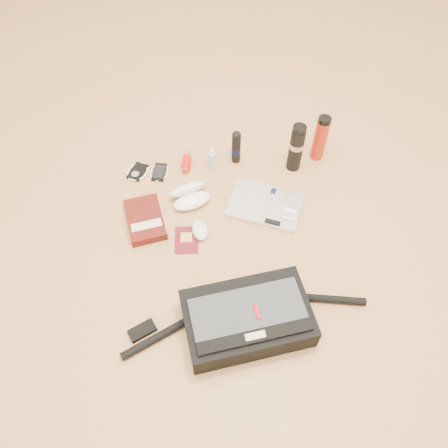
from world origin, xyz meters
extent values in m
plane|color=#B8814C|center=(0.00, 0.00, 0.00)|extent=(4.00, 4.00, 0.00)
cube|color=black|center=(0.05, -0.30, 0.05)|extent=(0.45, 0.32, 0.10)
cube|color=#313338|center=(0.05, -0.31, 0.11)|extent=(0.40, 0.24, 0.01)
cube|color=black|center=(0.06, -0.39, 0.11)|extent=(0.37, 0.10, 0.01)
cube|color=beige|center=(0.06, -0.39, 0.11)|extent=(0.07, 0.03, 0.01)
cube|color=#C30009|center=(0.07, -0.31, 0.11)|extent=(0.02, 0.06, 0.02)
cylinder|color=black|center=(-0.26, -0.33, 0.01)|extent=(0.24, 0.14, 0.03)
cylinder|color=black|center=(0.35, -0.24, 0.01)|extent=(0.26, 0.07, 0.03)
cube|color=black|center=(-0.31, -0.30, 0.01)|extent=(0.10, 0.08, 0.02)
cube|color=silver|center=(0.17, 0.21, 0.01)|extent=(0.35, 0.30, 0.02)
cube|color=black|center=(0.22, 0.27, 0.02)|extent=(0.03, 0.03, 0.00)
cube|color=white|center=(0.27, 0.16, 0.02)|extent=(0.06, 0.03, 0.01)
cube|color=silver|center=(0.25, 0.12, 0.02)|extent=(0.05, 0.03, 0.01)
cube|color=black|center=(0.19, 0.11, 0.02)|extent=(0.06, 0.04, 0.01)
cube|color=#480F0B|center=(-0.32, 0.16, 0.02)|extent=(0.18, 0.24, 0.04)
cube|color=beige|center=(-0.25, 0.17, 0.02)|extent=(0.05, 0.20, 0.03)
cube|color=beige|center=(-0.31, 0.12, 0.04)|extent=(0.12, 0.06, 0.00)
cube|color=#550F19|center=(-0.15, 0.06, 0.00)|extent=(0.09, 0.13, 0.01)
cube|color=#EEBA4D|center=(-0.15, 0.07, 0.01)|extent=(0.05, 0.05, 0.00)
ellipsoid|color=silver|center=(-0.10, 0.10, 0.02)|extent=(0.07, 0.11, 0.03)
ellipsoid|color=white|center=(-0.13, 0.24, 0.02)|extent=(0.18, 0.13, 0.05)
ellipsoid|color=white|center=(-0.14, 0.29, 0.04)|extent=(0.18, 0.14, 0.09)
ellipsoid|color=black|center=(-0.15, 0.23, 0.03)|extent=(0.05, 0.04, 0.01)
ellipsoid|color=black|center=(-0.10, 0.25, 0.03)|extent=(0.05, 0.04, 0.01)
cylinder|color=black|center=(-0.13, 0.24, 0.03)|extent=(0.02, 0.01, 0.00)
cube|color=black|center=(-0.36, 0.43, 0.01)|extent=(0.10, 0.12, 0.01)
cylinder|color=#A2A2A5|center=(-0.37, 0.41, 0.01)|extent=(0.05, 0.05, 0.00)
torus|color=white|center=(-0.36, 0.43, 0.01)|extent=(0.12, 0.12, 0.01)
cube|color=black|center=(-0.27, 0.42, 0.00)|extent=(0.07, 0.11, 0.01)
cube|color=black|center=(-0.27, 0.42, 0.01)|extent=(0.06, 0.09, 0.00)
torus|color=silver|center=(-0.27, 0.42, 0.01)|extent=(0.09, 0.09, 0.01)
cube|color=#C20F07|center=(-0.14, 0.46, 0.02)|extent=(0.04, 0.07, 0.03)
cube|color=red|center=(-0.15, 0.42, 0.02)|extent=(0.03, 0.03, 0.02)
cylinder|color=#9F9FA1|center=(-0.14, 0.51, 0.02)|extent=(0.03, 0.04, 0.03)
cylinder|color=#97B9CC|center=(-0.03, 0.43, 0.05)|extent=(0.04, 0.04, 0.09)
cylinder|color=silver|center=(-0.03, 0.43, 0.10)|extent=(0.03, 0.03, 0.02)
cylinder|color=white|center=(-0.03, 0.43, 0.11)|extent=(0.02, 0.02, 0.01)
cylinder|color=black|center=(0.08, 0.48, 0.08)|extent=(0.04, 0.04, 0.16)
cylinder|color=black|center=(0.08, 0.48, 0.06)|extent=(0.05, 0.05, 0.03)
ellipsoid|color=black|center=(0.08, 0.48, 0.16)|extent=(0.04, 0.04, 0.02)
cylinder|color=black|center=(0.33, 0.42, 0.11)|extent=(0.08, 0.08, 0.21)
cylinder|color=#A4A4A6|center=(0.33, 0.42, 0.13)|extent=(0.08, 0.08, 0.03)
cylinder|color=black|center=(0.33, 0.42, 0.22)|extent=(0.07, 0.07, 0.02)
cylinder|color=#AB2010|center=(0.44, 0.48, 0.10)|extent=(0.07, 0.07, 0.20)
cylinder|color=black|center=(0.44, 0.48, 0.21)|extent=(0.07, 0.07, 0.02)
camera|label=1|loc=(-0.07, -0.89, 1.43)|focal=35.00mm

